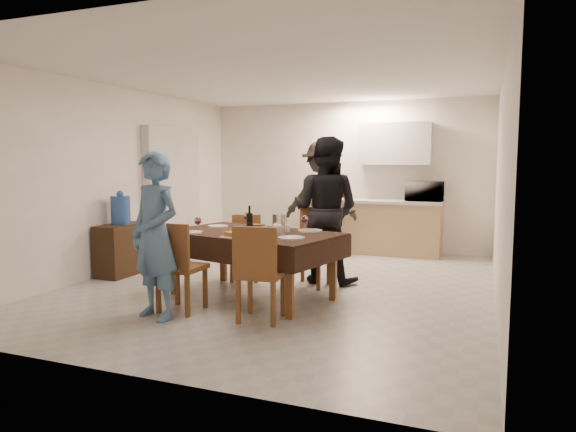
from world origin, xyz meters
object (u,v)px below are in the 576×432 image
at_px(console, 122,249).
at_px(wine_bottle, 250,218).
at_px(person_near, 155,236).
at_px(person_kitchen, 322,198).
at_px(dining_table, 252,235).
at_px(microwave, 425,191).
at_px(savoury_tart, 245,235).
at_px(water_pitcher, 279,224).
at_px(person_far, 325,210).
at_px(water_jug, 121,210).

height_order(console, wine_bottle, wine_bottle).
bearing_deg(person_near, person_kitchen, 99.05).
height_order(dining_table, microwave, microwave).
height_order(savoury_tart, person_kitchen, person_kitchen).
xyz_separation_m(console, wine_bottle, (2.12, -0.38, 0.55)).
xyz_separation_m(dining_table, water_pitcher, (0.35, -0.05, 0.15)).
bearing_deg(person_kitchen, person_near, -96.55).
xyz_separation_m(water_pitcher, savoury_tart, (-0.25, -0.33, -0.08)).
height_order(wine_bottle, water_pitcher, wine_bottle).
bearing_deg(dining_table, microwave, 79.73).
xyz_separation_m(dining_table, console, (-2.17, 0.43, -0.37)).
relative_size(console, person_far, 0.41).
height_order(microwave, person_far, person_far).
bearing_deg(person_near, savoury_tart, 61.47).
relative_size(savoury_tart, person_far, 0.23).
xyz_separation_m(savoury_tart, person_near, (-0.65, -0.67, 0.04)).
height_order(console, person_kitchen, person_kitchen).
distance_m(savoury_tart, person_far, 1.51).
bearing_deg(person_far, savoury_tart, 78.12).
xyz_separation_m(water_pitcher, person_far, (0.20, 1.10, 0.07)).
relative_size(dining_table, water_pitcher, 9.62).
height_order(dining_table, wine_bottle, wine_bottle).
bearing_deg(console, microwave, 38.57).
height_order(console, person_near, person_near).
relative_size(water_jug, microwave, 0.66).
bearing_deg(person_near, microwave, 80.48).
height_order(water_pitcher, microwave, microwave).
distance_m(dining_table, savoury_tart, 0.40).
bearing_deg(wine_bottle, microwave, 64.67).
relative_size(console, water_jug, 1.95).
xyz_separation_m(savoury_tart, microwave, (1.43, 3.76, 0.29)).
distance_m(dining_table, microwave, 3.73).
relative_size(water_pitcher, microwave, 0.38).
bearing_deg(water_pitcher, wine_bottle, 165.96).
xyz_separation_m(water_jug, savoury_tart, (2.27, -0.81, -0.11)).
relative_size(water_jug, person_kitchen, 0.21).
height_order(water_pitcher, savoury_tart, water_pitcher).
height_order(console, water_jug, water_jug).
bearing_deg(wine_bottle, savoury_tart, -70.77).
height_order(dining_table, person_near, person_near).
xyz_separation_m(wine_bottle, person_far, (0.60, 1.00, 0.03)).
bearing_deg(person_far, water_pitcher, 85.29).
xyz_separation_m(wine_bottle, person_kitchen, (-0.04, 2.88, 0.04)).
relative_size(console, person_kitchen, 0.40).
bearing_deg(person_far, dining_table, 67.95).
bearing_deg(person_kitchen, wine_bottle, -89.15).
bearing_deg(water_pitcher, person_near, -131.99).
distance_m(console, person_near, 2.25).
relative_size(water_jug, person_near, 0.23).
bearing_deg(person_kitchen, dining_table, -88.19).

